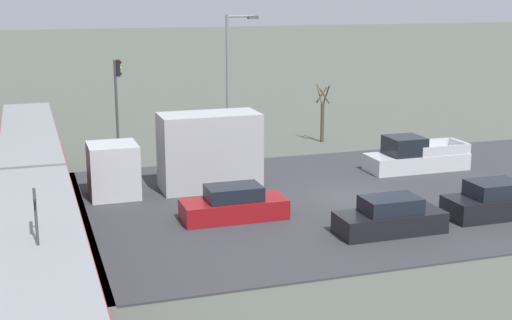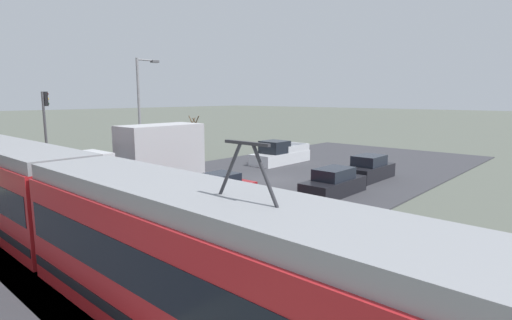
# 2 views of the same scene
# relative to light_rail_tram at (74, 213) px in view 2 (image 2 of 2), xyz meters

# --- Properties ---
(ground_plane) EXTENTS (320.00, 320.00, 0.00)m
(ground_plane) POSITION_rel_light_rail_tram_xyz_m (3.73, -14.42, -1.76)
(ground_plane) COLOR #565B51
(road_surface) EXTENTS (17.69, 42.72, 0.08)m
(road_surface) POSITION_rel_light_rail_tram_xyz_m (3.73, -14.42, -1.72)
(road_surface) COLOR #38383D
(road_surface) RESTS_ON ground
(rail_bed) EXTENTS (63.40, 4.40, 0.22)m
(rail_bed) POSITION_rel_light_rail_tram_xyz_m (3.73, -0.00, -1.71)
(rail_bed) COLOR #5B5954
(rail_bed) RESTS_ON ground
(light_rail_tram) EXTENTS (30.66, 2.66, 4.60)m
(light_rail_tram) POSITION_rel_light_rail_tram_xyz_m (0.00, 0.00, 0.00)
(light_rail_tram) COLOR #B21E23
(light_rail_tram) RESTS_ON ground
(box_truck) EXTENTS (2.38, 8.32, 3.78)m
(box_truck) POSITION_rel_light_rail_tram_xyz_m (7.24, -7.29, 0.06)
(box_truck) COLOR silver
(box_truck) RESTS_ON ground
(pickup_truck) EXTENTS (2.04, 5.60, 1.90)m
(pickup_truck) POSITION_rel_light_rail_tram_xyz_m (7.34, -20.04, -0.96)
(pickup_truck) COLOR silver
(pickup_truck) RESTS_ON ground
(sedan_car_0) EXTENTS (1.86, 4.22, 1.58)m
(sedan_car_0) POSITION_rel_light_rail_tram_xyz_m (-1.04, -19.01, -1.03)
(sedan_car_0) COLOR black
(sedan_car_0) RESTS_ON ground
(sedan_car_1) EXTENTS (1.76, 4.45, 1.50)m
(sedan_car_1) POSITION_rel_light_rail_tram_xyz_m (-1.54, -13.71, -1.06)
(sedan_car_1) COLOR black
(sedan_car_1) RESTS_ON ground
(sedan_car_2) EXTENTS (1.79, 4.53, 1.48)m
(sedan_car_2) POSITION_rel_light_rail_tram_xyz_m (2.14, -8.17, -1.07)
(sedan_car_2) COLOR maroon
(sedan_car_2) RESTS_ON ground
(traffic_light_pole) EXTENTS (0.28, 0.47, 5.83)m
(traffic_light_pole) POSITION_rel_light_rail_tram_xyz_m (15.27, -5.04, 1.98)
(traffic_light_pole) COLOR #47474C
(traffic_light_pole) RESTS_ON ground
(street_tree) EXTENTS (0.91, 0.76, 3.78)m
(street_tree) POSITION_rel_light_rail_tram_xyz_m (16.11, -18.31, -0.05)
(street_tree) COLOR brown
(street_tree) RESTS_ON ground
(street_lamp_near_crossing) EXTENTS (0.36, 1.95, 8.35)m
(street_lamp_near_crossing) POSITION_rel_light_rail_tram_xyz_m (14.02, -11.53, 3.04)
(street_lamp_near_crossing) COLOR gray
(street_lamp_near_crossing) RESTS_ON ground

